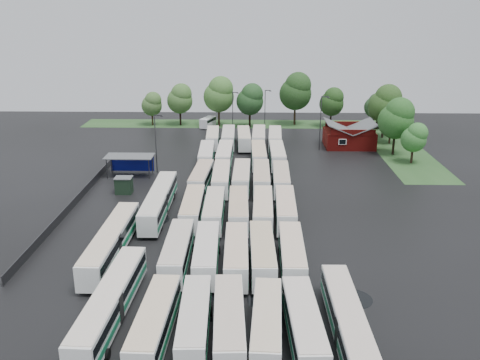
{
  "coord_description": "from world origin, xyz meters",
  "views": [
    {
      "loc": [
        3.82,
        -66.09,
        28.0
      ],
      "look_at": [
        2.0,
        12.0,
        2.5
      ],
      "focal_mm": 40.0,
      "sensor_mm": 36.0,
      "label": 1
    }
  ],
  "objects_px": {
    "brick_building": "(349,138)",
    "artic_bus_west_a": "(111,302)",
    "minibus": "(208,122)",
    "artic_bus_east": "(349,327)"
  },
  "relations": [
    {
      "from": "artic_bus_west_a",
      "to": "minibus",
      "type": "distance_m",
      "value": 83.55
    },
    {
      "from": "artic_bus_east",
      "to": "minibus",
      "type": "xyz_separation_m",
      "value": [
        -19.19,
        86.92,
        -0.51
      ]
    },
    {
      "from": "minibus",
      "to": "brick_building",
      "type": "bearing_deg",
      "value": -10.03
    },
    {
      "from": "minibus",
      "to": "artic_bus_east",
      "type": "bearing_deg",
      "value": -57.53
    },
    {
      "from": "artic_bus_west_a",
      "to": "minibus",
      "type": "bearing_deg",
      "value": 90.6
    },
    {
      "from": "brick_building",
      "to": "artic_bus_east",
      "type": "distance_m",
      "value": 70.02
    },
    {
      "from": "brick_building",
      "to": "artic_bus_west_a",
      "type": "height_order",
      "value": "brick_building"
    },
    {
      "from": "brick_building",
      "to": "artic_bus_east",
      "type": "height_order",
      "value": "brick_building"
    },
    {
      "from": "brick_building",
      "to": "minibus",
      "type": "xyz_separation_m",
      "value": [
        -30.93,
        17.9,
        -0.55
      ]
    },
    {
      "from": "artic_bus_east",
      "to": "brick_building",
      "type": "bearing_deg",
      "value": 79.71
    }
  ]
}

